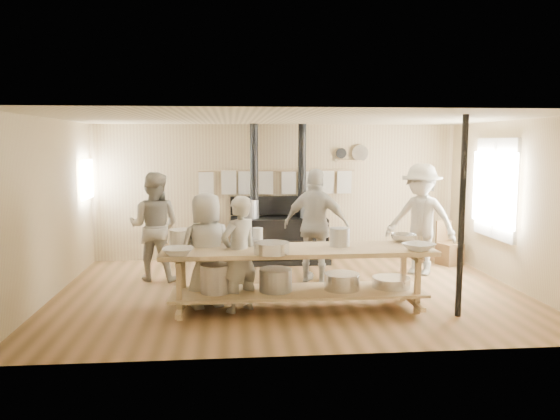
{
  "coord_description": "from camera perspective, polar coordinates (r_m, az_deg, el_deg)",
  "views": [
    {
      "loc": [
        -0.88,
        -8.01,
        2.24
      ],
      "look_at": [
        -0.14,
        0.2,
        1.23
      ],
      "focal_mm": 35.0,
      "sensor_mm": 36.0,
      "label": 1
    }
  ],
  "objects": [
    {
      "name": "stove",
      "position": [
        10.31,
        -0.2,
        -2.62
      ],
      "size": [
        1.9,
        0.75,
        2.6
      ],
      "color": "black",
      "rests_on": "ground"
    },
    {
      "name": "bowl_white_a",
      "position": [
        6.94,
        -10.61,
        -4.28
      ],
      "size": [
        0.39,
        0.39,
        0.1
      ],
      "primitive_type": "imported",
      "rotation": [
        0.0,
        0.0,
        -0.0
      ],
      "color": "white",
      "rests_on": "prep_table"
    },
    {
      "name": "ground",
      "position": [
        8.36,
        1.1,
        -8.55
      ],
      "size": [
        7.0,
        7.0,
        0.0
      ],
      "primitive_type": "plane",
      "color": "brown",
      "rests_on": "ground"
    },
    {
      "name": "cook_by_window",
      "position": [
        9.6,
        14.5,
        -0.96
      ],
      "size": [
        1.4,
        1.32,
        1.9
      ],
      "primitive_type": "imported",
      "rotation": [
        0.0,
        0.0,
        -0.69
      ],
      "color": "#A49F91",
      "rests_on": "ground"
    },
    {
      "name": "left_opening",
      "position": [
        10.35,
        -19.53,
        3.04
      ],
      "size": [
        0.0,
        0.9,
        0.9
      ],
      "color": "white",
      "rests_on": "ground"
    },
    {
      "name": "chair",
      "position": [
        10.63,
        17.26,
        -4.19
      ],
      "size": [
        0.49,
        0.49,
        0.81
      ],
      "rotation": [
        0.0,
        0.0,
        0.37
      ],
      "color": "#513D20",
      "rests_on": "ground"
    },
    {
      "name": "cook_left",
      "position": [
        9.15,
        -12.99,
        -1.68
      ],
      "size": [
        0.98,
        0.83,
        1.78
      ],
      "primitive_type": "imported",
      "rotation": [
        0.0,
        0.0,
        2.94
      ],
      "color": "#A49F91",
      "rests_on": "ground"
    },
    {
      "name": "deep_bowl_enamel",
      "position": [
        7.58,
        -10.15,
        -2.84
      ],
      "size": [
        0.38,
        0.38,
        0.22
      ],
      "primitive_type": "cylinder",
      "rotation": [
        0.0,
        0.0,
        -0.09
      ],
      "color": "white",
      "rests_on": "prep_table"
    },
    {
      "name": "cook_far_left",
      "position": [
        7.28,
        -4.3,
        -4.62
      ],
      "size": [
        0.68,
        0.64,
        1.56
      ],
      "primitive_type": "imported",
      "rotation": [
        0.0,
        0.0,
        3.8
      ],
      "color": "#A49F91",
      "rests_on": "ground"
    },
    {
      "name": "bucket_galv",
      "position": [
        7.45,
        6.26,
        -2.83
      ],
      "size": [
        0.29,
        0.29,
        0.25
      ],
      "primitive_type": "cylinder",
      "rotation": [
        0.0,
        0.0,
        -0.06
      ],
      "color": "gray",
      "rests_on": "prep_table"
    },
    {
      "name": "prep_table",
      "position": [
        7.36,
        1.81,
        -6.52
      ],
      "size": [
        3.6,
        0.9,
        0.85
      ],
      "color": "tan",
      "rests_on": "ground"
    },
    {
      "name": "bowl_white_b",
      "position": [
        7.35,
        14.3,
        -3.75
      ],
      "size": [
        0.54,
        0.54,
        0.1
      ],
      "primitive_type": "imported",
      "rotation": [
        0.0,
        0.0,
        2.15
      ],
      "color": "white",
      "rests_on": "prep_table"
    },
    {
      "name": "back_wall_shelf",
      "position": [
        10.7,
        7.55,
        5.66
      ],
      "size": [
        0.63,
        0.14,
        0.32
      ],
      "color": "tan",
      "rests_on": "ground"
    },
    {
      "name": "support_post",
      "position": [
        7.33,
        18.46,
        -0.73
      ],
      "size": [
        0.08,
        0.08,
        2.6
      ],
      "primitive_type": "cylinder",
      "color": "black",
      "rests_on": "ground"
    },
    {
      "name": "room_shell",
      "position": [
        8.08,
        1.13,
        2.61
      ],
      "size": [
        7.0,
        7.0,
        7.0
      ],
      "color": "tan",
      "rests_on": "ground"
    },
    {
      "name": "cook_center",
      "position": [
        7.52,
        -7.68,
        -4.17
      ],
      "size": [
        0.9,
        0.75,
        1.58
      ],
      "primitive_type": "imported",
      "rotation": [
        0.0,
        0.0,
        3.51
      ],
      "color": "#A49F91",
      "rests_on": "ground"
    },
    {
      "name": "bowl_steel_b",
      "position": [
        7.94,
        12.78,
        -2.86
      ],
      "size": [
        0.42,
        0.42,
        0.11
      ],
      "primitive_type": "imported",
      "rotation": [
        0.0,
        0.0,
        3.34
      ],
      "color": "silver",
      "rests_on": "prep_table"
    },
    {
      "name": "bowl_steel_a",
      "position": [
        7.58,
        -9.68,
        -3.31
      ],
      "size": [
        0.42,
        0.42,
        0.09
      ],
      "primitive_type": "imported",
      "rotation": [
        0.0,
        0.0,
        0.93
      ],
      "color": "silver",
      "rests_on": "prep_table"
    },
    {
      "name": "towel_rail",
      "position": [
        10.47,
        -0.3,
        3.22
      ],
      "size": [
        3.0,
        0.04,
        0.47
      ],
      "color": "tan",
      "rests_on": "ground"
    },
    {
      "name": "mixing_bowl_large",
      "position": [
        6.92,
        -0.89,
        -3.98
      ],
      "size": [
        0.53,
        0.53,
        0.14
      ],
      "primitive_type": "cylinder",
      "rotation": [
        0.0,
        0.0,
        0.2
      ],
      "color": "silver",
      "rests_on": "prep_table"
    },
    {
      "name": "cook_right",
      "position": [
        8.8,
        3.8,
        -1.65
      ],
      "size": [
        1.17,
        0.86,
        1.84
      ],
      "primitive_type": "imported",
      "rotation": [
        0.0,
        0.0,
        2.71
      ],
      "color": "#A49F91",
      "rests_on": "ground"
    },
    {
      "name": "roasting_pan",
      "position": [
        7.56,
        -3.71,
        -3.29
      ],
      "size": [
        0.39,
        0.27,
        0.09
      ],
      "primitive_type": "cube",
      "rotation": [
        0.0,
        0.0,
        -0.03
      ],
      "color": "#B2B2B7",
      "rests_on": "prep_table"
    },
    {
      "name": "window_right",
      "position": [
        9.67,
        21.62,
        2.11
      ],
      "size": [
        0.09,
        1.5,
        1.65
      ],
      "color": "beige",
      "rests_on": "ground"
    },
    {
      "name": "pitcher",
      "position": [
        7.55,
        -2.35,
        -2.73
      ],
      "size": [
        0.18,
        0.18,
        0.23
      ],
      "primitive_type": "cylinder",
      "rotation": [
        0.0,
        0.0,
        0.27
      ],
      "color": "white",
      "rests_on": "prep_table"
    }
  ]
}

